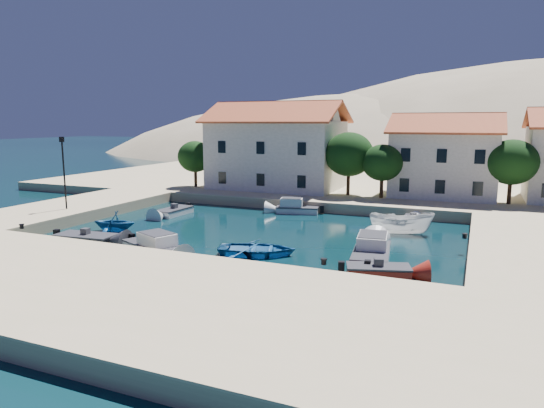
% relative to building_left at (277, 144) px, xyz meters
% --- Properties ---
extents(ground, '(400.00, 400.00, 0.00)m').
position_rel_building_left_xyz_m(ground, '(6.00, -28.00, -5.94)').
color(ground, black).
rests_on(ground, ground).
extents(quay_south, '(52.00, 12.00, 1.00)m').
position_rel_building_left_xyz_m(quay_south, '(6.00, -34.00, -5.44)').
color(quay_south, '#C2B285').
rests_on(quay_south, ground).
extents(quay_west, '(8.00, 20.00, 1.00)m').
position_rel_building_left_xyz_m(quay_west, '(-13.00, -18.00, -5.44)').
color(quay_west, '#C2B285').
rests_on(quay_west, ground).
extents(quay_north, '(80.00, 36.00, 1.00)m').
position_rel_building_left_xyz_m(quay_north, '(8.00, 10.00, -5.44)').
color(quay_north, '#C2B285').
rests_on(quay_north, ground).
extents(hills, '(254.00, 176.00, 99.00)m').
position_rel_building_left_xyz_m(hills, '(26.64, 95.62, -29.34)').
color(hills, gray).
rests_on(hills, ground).
extents(building_left, '(14.70, 9.45, 9.70)m').
position_rel_building_left_xyz_m(building_left, '(0.00, 0.00, 0.00)').
color(building_left, beige).
rests_on(building_left, quay_north).
extents(building_mid, '(10.50, 8.40, 8.30)m').
position_rel_building_left_xyz_m(building_mid, '(18.00, 1.00, -0.71)').
color(building_mid, beige).
rests_on(building_mid, quay_north).
extents(trees, '(37.30, 5.30, 6.45)m').
position_rel_building_left_xyz_m(trees, '(10.51, -2.54, -1.10)').
color(trees, '#382314').
rests_on(trees, quay_north).
extents(lamppost, '(0.35, 0.25, 6.22)m').
position_rel_building_left_xyz_m(lamppost, '(-11.50, -20.00, -1.18)').
color(lamppost, black).
rests_on(lamppost, quay_west).
extents(bollards, '(29.36, 9.56, 0.30)m').
position_rel_building_left_xyz_m(bollards, '(8.80, -24.13, -4.79)').
color(bollards, black).
rests_on(bollards, ground).
extents(motorboat_grey_sw, '(4.41, 2.31, 1.25)m').
position_rel_building_left_xyz_m(motorboat_grey_sw, '(-4.07, -25.53, -5.64)').
color(motorboat_grey_sw, '#36363B').
rests_on(motorboat_grey_sw, ground).
extents(cabin_cruiser_south, '(5.03, 3.63, 1.60)m').
position_rel_building_left_xyz_m(cabin_cruiser_south, '(1.85, -25.78, -5.46)').
color(cabin_cruiser_south, silver).
rests_on(cabin_cruiser_south, ground).
extents(rowboat_south, '(5.80, 4.82, 1.04)m').
position_rel_building_left_xyz_m(rowboat_south, '(8.45, -23.64, -5.94)').
color(rowboat_south, '#195189').
rests_on(rowboat_south, ground).
extents(motorboat_red_se, '(3.79, 2.52, 1.25)m').
position_rel_building_left_xyz_m(motorboat_red_se, '(16.50, -25.02, -5.64)').
color(motorboat_red_se, maroon).
rests_on(motorboat_red_se, ground).
extents(cabin_cruiser_east, '(2.86, 5.59, 1.60)m').
position_rel_building_left_xyz_m(cabin_cruiser_east, '(15.42, -21.69, -5.46)').
color(cabin_cruiser_east, silver).
rests_on(cabin_cruiser_east, ground).
extents(boat_east, '(5.07, 2.62, 1.87)m').
position_rel_building_left_xyz_m(boat_east, '(16.08, -13.84, -5.94)').
color(boat_east, silver).
rests_on(boat_east, ground).
extents(motorboat_white_ne, '(1.66, 3.45, 1.25)m').
position_rel_building_left_xyz_m(motorboat_white_ne, '(16.54, -10.22, -5.64)').
color(motorboat_white_ne, silver).
rests_on(motorboat_white_ne, ground).
extents(rowboat_west, '(3.94, 3.61, 1.75)m').
position_rel_building_left_xyz_m(rowboat_west, '(-4.84, -21.67, -5.94)').
color(rowboat_west, '#195189').
rests_on(rowboat_west, ground).
extents(motorboat_white_west, '(1.88, 3.92, 1.25)m').
position_rel_building_left_xyz_m(motorboat_white_west, '(-4.29, -14.27, -5.64)').
color(motorboat_white_west, silver).
rests_on(motorboat_white_west, ground).
extents(cabin_cruiser_north, '(4.21, 2.54, 1.60)m').
position_rel_building_left_xyz_m(cabin_cruiser_north, '(5.84, -9.01, -5.46)').
color(cabin_cruiser_north, silver).
rests_on(cabin_cruiser_north, ground).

